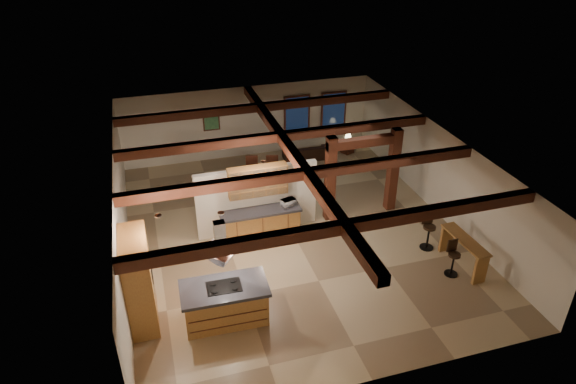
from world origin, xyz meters
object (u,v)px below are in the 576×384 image
at_px(sofa, 307,152).
at_px(bar_counter, 464,248).
at_px(dining_table, 273,185).
at_px(kitchen_island, 225,303).

bearing_deg(sofa, bar_counter, 104.66).
relative_size(dining_table, sofa, 0.97).
bearing_deg(dining_table, sofa, 39.15).
xyz_separation_m(dining_table, bar_counter, (4.08, -5.62, 0.30)).
xyz_separation_m(kitchen_island, bar_counter, (6.86, 0.21, 0.09)).
distance_m(sofa, bar_counter, 8.22).
distance_m(kitchen_island, bar_counter, 6.86).
xyz_separation_m(kitchen_island, sofa, (4.85, 8.17, -0.25)).
bearing_deg(sofa, kitchen_island, 59.83).
distance_m(dining_table, sofa, 3.13).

